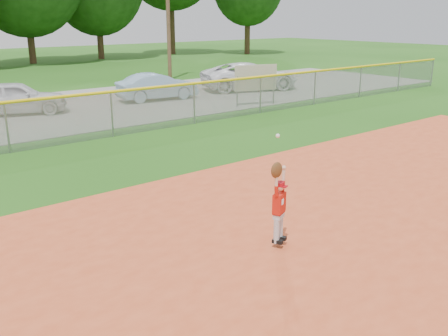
# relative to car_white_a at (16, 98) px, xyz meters

# --- Properties ---
(ground) EXTENTS (120.00, 120.00, 0.00)m
(ground) POSITION_rel_car_white_a_xyz_m (1.28, -15.96, -0.70)
(ground) COLOR #215413
(ground) RESTS_ON ground
(parking_strip) EXTENTS (44.00, 10.00, 0.03)m
(parking_strip) POSITION_rel_car_white_a_xyz_m (1.28, 0.04, -0.69)
(parking_strip) COLOR gray
(parking_strip) RESTS_ON ground
(car_white_a) EXTENTS (4.24, 2.84, 1.34)m
(car_white_a) POSITION_rel_car_white_a_xyz_m (0.00, 0.00, 0.00)
(car_white_a) COLOR silver
(car_white_a) RESTS_ON parking_strip
(car_blue) EXTENTS (3.93, 1.78, 1.25)m
(car_blue) POSITION_rel_car_white_a_xyz_m (6.37, -0.49, -0.05)
(car_blue) COLOR #82A6C2
(car_blue) RESTS_ON parking_strip
(car_white_b) EXTENTS (5.69, 4.00, 1.44)m
(car_white_b) POSITION_rel_car_white_a_xyz_m (12.03, -0.71, 0.05)
(car_white_b) COLOR white
(car_white_b) RESTS_ON parking_strip
(sponsor_sign) EXTENTS (1.97, 0.62, 1.81)m
(sponsor_sign) POSITION_rel_car_white_a_xyz_m (9.02, -4.50, 0.49)
(sponsor_sign) COLOR gray
(sponsor_sign) RESTS_ON ground
(outfield_fence) EXTENTS (40.06, 0.10, 1.55)m
(outfield_fence) POSITION_rel_car_white_a_xyz_m (1.28, -5.96, 0.18)
(outfield_fence) COLOR gray
(outfield_fence) RESTS_ON ground
(ballplayer) EXTENTS (0.48, 0.28, 1.95)m
(ballplayer) POSITION_rel_car_white_a_xyz_m (-0.33, -15.37, 0.16)
(ballplayer) COLOR silver
(ballplayer) RESTS_ON ground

